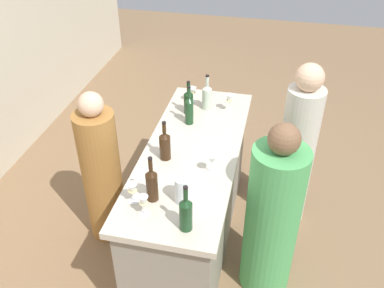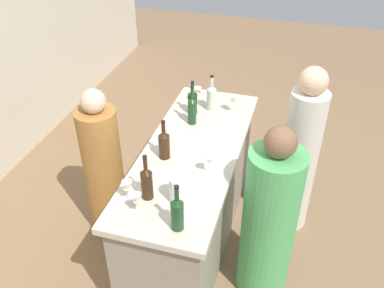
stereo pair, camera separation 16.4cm
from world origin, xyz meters
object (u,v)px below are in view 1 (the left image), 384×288
at_px(wine_bottle_leftmost_olive_green, 186,213).
at_px(wine_bottle_second_right_olive_green, 189,110).
at_px(wine_glass_far_left, 192,92).
at_px(wine_glass_far_center, 132,190).
at_px(wine_bottle_center_amber_brown, 165,145).
at_px(wine_glass_near_center, 229,100).
at_px(wine_bottle_second_left_amber_brown, 152,184).
at_px(wine_glass_near_left, 212,160).
at_px(person_center_guest, 296,153).
at_px(person_right_guest, 102,174).
at_px(water_pitcher, 183,190).
at_px(wine_bottle_far_right_clear_pale, 207,96).
at_px(person_left_guest, 272,219).
at_px(wine_glass_near_right, 144,203).
at_px(wine_bottle_rightmost_dark_green, 188,101).

height_order(wine_bottle_leftmost_olive_green, wine_bottle_second_right_olive_green, wine_bottle_second_right_olive_green).
distance_m(wine_glass_far_left, wine_glass_far_center, 1.37).
xyz_separation_m(wine_bottle_center_amber_brown, wine_glass_near_center, (0.78, -0.36, -0.01)).
height_order(wine_bottle_second_left_amber_brown, wine_bottle_center_amber_brown, wine_bottle_second_left_amber_brown).
relative_size(wine_glass_near_left, wine_glass_far_center, 1.01).
relative_size(person_center_guest, person_right_guest, 1.10).
bearing_deg(wine_glass_near_left, water_pitcher, 158.19).
relative_size(wine_bottle_far_right_clear_pale, person_right_guest, 0.23).
distance_m(wine_bottle_leftmost_olive_green, water_pitcher, 0.24).
bearing_deg(wine_glass_near_center, person_center_guest, -104.48).
bearing_deg(wine_bottle_leftmost_olive_green, wine_glass_near_center, -1.89).
distance_m(wine_bottle_far_right_clear_pale, person_center_guest, 0.91).
xyz_separation_m(wine_bottle_leftmost_olive_green, water_pitcher, (0.23, 0.08, -0.03)).
xyz_separation_m(wine_glass_far_center, person_left_guest, (0.34, -0.91, -0.40)).
bearing_deg(wine_glass_near_right, wine_bottle_far_right_clear_pale, -5.37).
bearing_deg(wine_glass_near_center, person_left_guest, -153.23).
height_order(wine_glass_near_right, person_center_guest, person_center_guest).
distance_m(wine_bottle_leftmost_olive_green, person_right_guest, 1.24).
relative_size(wine_bottle_rightmost_dark_green, water_pitcher, 1.61).
xyz_separation_m(wine_bottle_second_left_amber_brown, water_pitcher, (0.02, -0.20, -0.04)).
distance_m(wine_bottle_second_left_amber_brown, person_left_guest, 0.95).
bearing_deg(wine_bottle_second_right_olive_green, wine_bottle_center_amber_brown, 172.86).
bearing_deg(wine_bottle_second_left_amber_brown, wine_bottle_far_right_clear_pale, -5.67).
relative_size(wine_bottle_leftmost_olive_green, wine_glass_near_right, 2.17).
bearing_deg(person_center_guest, person_right_guest, 18.30).
bearing_deg(wine_bottle_leftmost_olive_green, wine_bottle_center_amber_brown, 25.43).
distance_m(wine_bottle_second_left_amber_brown, wine_bottle_rightmost_dark_green, 1.12).
bearing_deg(wine_glass_near_left, person_center_guest, -40.54).
bearing_deg(wine_bottle_second_left_amber_brown, person_center_guest, -41.36).
relative_size(wine_bottle_far_right_clear_pale, person_left_guest, 0.22).
relative_size(wine_bottle_far_right_clear_pale, wine_glass_far_left, 2.28).
distance_m(wine_bottle_rightmost_dark_green, person_center_guest, 1.02).
bearing_deg(wine_bottle_center_amber_brown, wine_glass_far_center, 171.16).
xyz_separation_m(wine_bottle_center_amber_brown, wine_glass_far_left, (0.87, -0.01, -0.02)).
bearing_deg(wine_glass_near_left, wine_bottle_leftmost_olive_green, 174.31).
bearing_deg(wine_glass_near_right, wine_bottle_second_right_olive_green, -1.74).
bearing_deg(wine_glass_near_left, wine_bottle_center_amber_brown, 75.61).
xyz_separation_m(wine_bottle_rightmost_dark_green, wine_glass_far_left, (0.20, 0.01, -0.01)).
relative_size(wine_bottle_far_right_clear_pale, wine_glass_near_center, 1.98).
bearing_deg(wine_glass_far_center, person_right_guest, 41.02).
bearing_deg(water_pitcher, wine_bottle_center_amber_brown, 29.03).
xyz_separation_m(wine_bottle_center_amber_brown, person_center_guest, (0.62, -0.98, -0.36)).
relative_size(wine_bottle_second_left_amber_brown, person_right_guest, 0.24).
height_order(wine_glass_near_left, water_pitcher, water_pitcher).
distance_m(wine_glass_near_left, person_left_guest, 0.62).
relative_size(wine_glass_far_left, person_left_guest, 0.10).
relative_size(wine_bottle_rightmost_dark_green, wine_glass_near_right, 1.98).
distance_m(wine_bottle_leftmost_olive_green, wine_bottle_second_left_amber_brown, 0.34).
relative_size(wine_bottle_rightmost_dark_green, wine_glass_near_center, 1.85).
relative_size(wine_bottle_second_right_olive_green, wine_glass_far_center, 2.30).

